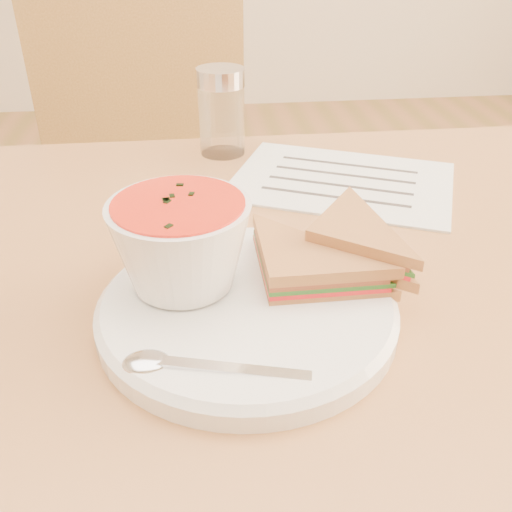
{
  "coord_description": "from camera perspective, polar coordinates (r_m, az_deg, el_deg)",
  "views": [
    {
      "loc": [
        -0.1,
        -0.49,
        1.06
      ],
      "look_at": [
        -0.05,
        -0.08,
        0.8
      ],
      "focal_mm": 40.0,
      "sensor_mm": 36.0,
      "label": 1
    }
  ],
  "objects": [
    {
      "name": "dining_table",
      "position": [
        0.85,
        2.88,
        -21.92
      ],
      "size": [
        1.0,
        0.7,
        0.75
      ],
      "primitive_type": null,
      "color": "#915C2D",
      "rests_on": "floor"
    },
    {
      "name": "chair_far",
      "position": [
        1.14,
        -7.96,
        0.22
      ],
      "size": [
        0.51,
        0.51,
        0.94
      ],
      "primitive_type": null,
      "rotation": [
        0.0,
        0.0,
        3.4
      ],
      "color": "brown",
      "rests_on": "floor"
    },
    {
      "name": "plate",
      "position": [
        0.49,
        -0.9,
        -5.44
      ],
      "size": [
        0.3,
        0.3,
        0.02
      ],
      "primitive_type": null,
      "rotation": [
        0.0,
        0.0,
        0.21
      ],
      "color": "white",
      "rests_on": "dining_table"
    },
    {
      "name": "soup_bowl",
      "position": [
        0.49,
        -7.45,
        0.76
      ],
      "size": [
        0.13,
        0.13,
        0.08
      ],
      "primitive_type": null,
      "rotation": [
        0.0,
        0.0,
        0.11
      ],
      "color": "white",
      "rests_on": "plate"
    },
    {
      "name": "sandwich_half_a",
      "position": [
        0.47,
        1.33,
        -3.94
      ],
      "size": [
        0.11,
        0.11,
        0.03
      ],
      "primitive_type": null,
      "rotation": [
        0.0,
        0.0,
        0.01
      ],
      "color": "#C17E44",
      "rests_on": "plate"
    },
    {
      "name": "sandwich_half_b",
      "position": [
        0.51,
        4.88,
        0.99
      ],
      "size": [
        0.15,
        0.15,
        0.03
      ],
      "primitive_type": null,
      "rotation": [
        0.0,
        0.0,
        -0.63
      ],
      "color": "#C17E44",
      "rests_on": "plate"
    },
    {
      "name": "spoon",
      "position": [
        0.42,
        -4.07,
        -11.13
      ],
      "size": [
        0.18,
        0.08,
        0.01
      ],
      "primitive_type": null,
      "rotation": [
        0.0,
        0.0,
        -0.24
      ],
      "color": "silver",
      "rests_on": "plate"
    },
    {
      "name": "paper_menu",
      "position": [
        0.75,
        8.57,
        7.42
      ],
      "size": [
        0.33,
        0.3,
        0.0
      ],
      "primitive_type": null,
      "rotation": [
        0.0,
        0.0,
        -0.42
      ],
      "color": "white",
      "rests_on": "dining_table"
    },
    {
      "name": "condiment_shaker",
      "position": [
        0.82,
        -3.47,
        14.19
      ],
      "size": [
        0.08,
        0.08,
        0.12
      ],
      "primitive_type": null,
      "rotation": [
        0.0,
        0.0,
        -0.18
      ],
      "color": "silver",
      "rests_on": "dining_table"
    }
  ]
}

